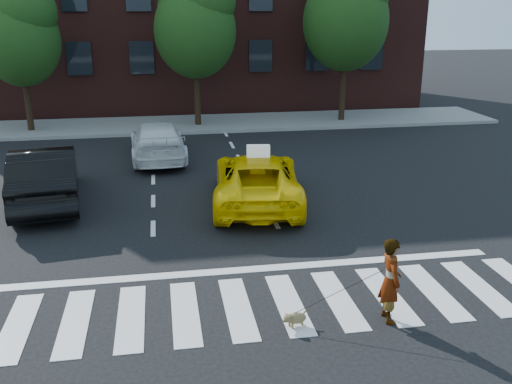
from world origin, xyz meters
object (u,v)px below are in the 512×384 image
tree_right (347,10)px  woman (390,280)px  tree_left (20,31)px  tree_mid (196,20)px  white_suv (158,141)px  taxi (257,179)px  black_sedan (45,175)px  dog (294,318)px

tree_right → woman: tree_right is taller
tree_left → tree_mid: 7.51m
white_suv → woman: 12.97m
tree_mid → taxi: 11.82m
tree_right → white_suv: tree_right is taller
black_sedan → woman: (7.29, -7.85, -0.03)m
taxi → white_suv: bearing=-55.1°
black_sedan → taxi: bearing=162.4°
tree_right → white_suv: bearing=-148.2°
tree_left → tree_mid: size_ratio=0.92×
woman → dog: woman is taller
tree_left → white_suv: size_ratio=1.35×
tree_mid → dog: size_ratio=14.25×
tree_left → tree_mid: bearing=-0.0°
tree_mid → white_suv: size_ratio=1.48×
tree_right → tree_mid: bearing=180.0°
taxi → woman: woman is taller
black_sedan → white_suv: black_sedan is taller
tree_left → black_sedan: 10.90m
black_sedan → tree_left: bearing=-84.8°
white_suv → black_sedan: bearing=51.9°
woman → dog: (-1.75, 0.05, -0.63)m
dog → tree_left: bearing=91.4°
tree_mid → woman: bearing=-83.2°
woman → dog: 1.86m
tree_left → tree_right: (14.50, -0.00, 0.82)m
tree_left → white_suv: (5.57, -5.54, -3.74)m
tree_left → white_suv: bearing=-44.9°
taxi → tree_mid: bearing=-77.6°
black_sedan → white_suv: 5.52m
tree_right → white_suv: size_ratio=1.61×
tree_left → taxi: bearing=-52.8°
tree_mid → taxi: tree_mid is taller
woman → tree_right: bearing=-13.4°
woman → dog: bearing=90.3°
taxi → black_sedan: bearing=-1.7°
taxi → dog: (-0.49, -6.78, -0.55)m
tree_mid → tree_right: (7.00, -0.00, 0.41)m
tree_right → taxi: 13.42m
tree_right → woman: size_ratio=4.80×
tree_left → dog: size_ratio=13.04×
white_suv → dog: (2.31, -12.27, -0.52)m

